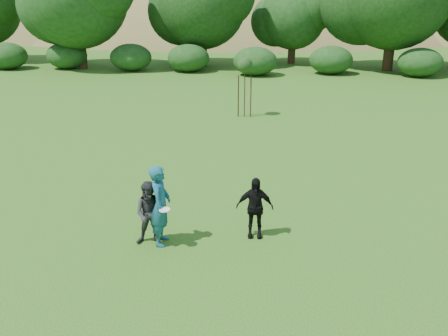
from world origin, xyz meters
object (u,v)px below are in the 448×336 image
at_px(player_grey, 151,214).
at_px(sapling, 245,67).
at_px(player_black, 255,208).
at_px(player_teal, 160,205).

bearing_deg(player_grey, sapling, 78.12).
distance_m(player_grey, sapling, 13.08).
xyz_separation_m(player_black, sapling, (-0.88, 12.26, 1.62)).
xyz_separation_m(player_grey, player_black, (2.51, 0.61, -0.02)).
xyz_separation_m(player_teal, sapling, (1.40, 12.82, 1.40)).
distance_m(player_grey, player_black, 2.59).
relative_size(player_teal, player_grey, 1.25).
relative_size(player_teal, sapling, 0.72).
xyz_separation_m(player_teal, player_grey, (-0.24, -0.06, -0.20)).
height_order(player_teal, sapling, sapling).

